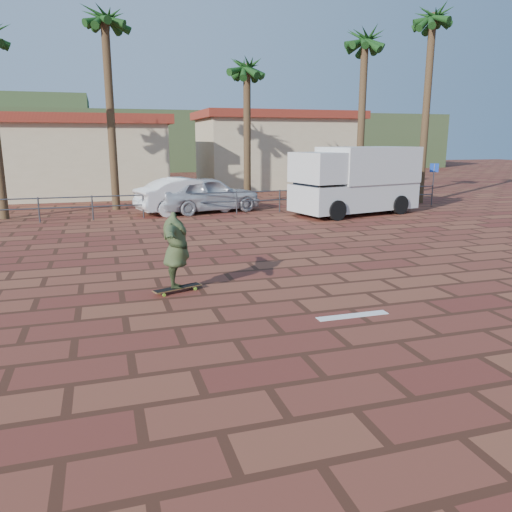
{
  "coord_description": "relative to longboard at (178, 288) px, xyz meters",
  "views": [
    {
      "loc": [
        -3.58,
        -9.02,
        3.18
      ],
      "look_at": [
        -0.59,
        0.7,
        0.8
      ],
      "focal_mm": 35.0,
      "sensor_mm": 36.0,
      "label": 1
    }
  ],
  "objects": [
    {
      "name": "ground",
      "position": [
        2.18,
        -1.23,
        -0.09
      ],
      "size": [
        120.0,
        120.0,
        0.0
      ],
      "primitive_type": "plane",
      "color": "brown",
      "rests_on": "ground"
    },
    {
      "name": "paint_stripe",
      "position": [
        2.88,
        -2.43,
        -0.08
      ],
      "size": [
        1.4,
        0.22,
        0.01
      ],
      "primitive_type": "cube",
      "color": "white",
      "rests_on": "ground"
    },
    {
      "name": "guardrail",
      "position": [
        2.18,
        10.77,
        0.59
      ],
      "size": [
        24.06,
        0.06,
        1.0
      ],
      "color": "#47494F",
      "rests_on": "ground"
    },
    {
      "name": "palm_left",
      "position": [
        -0.82,
        13.77,
        7.87
      ],
      "size": [
        2.4,
        2.4,
        9.45
      ],
      "color": "brown",
      "rests_on": "ground"
    },
    {
      "name": "palm_center",
      "position": [
        5.68,
        14.27,
        6.27
      ],
      "size": [
        2.4,
        2.4,
        7.75
      ],
      "color": "brown",
      "rests_on": "ground"
    },
    {
      "name": "palm_right",
      "position": [
        11.18,
        12.77,
        7.49
      ],
      "size": [
        2.4,
        2.4,
        9.05
      ],
      "color": "brown",
      "rests_on": "ground"
    },
    {
      "name": "palm_far_right",
      "position": [
        14.18,
        11.77,
        8.42
      ],
      "size": [
        2.4,
        2.4,
        10.05
      ],
      "color": "brown",
      "rests_on": "ground"
    },
    {
      "name": "building_west",
      "position": [
        -3.82,
        20.77,
        2.19
      ],
      "size": [
        12.6,
        7.6,
        4.5
      ],
      "color": "beige",
      "rests_on": "ground"
    },
    {
      "name": "building_east",
      "position": [
        10.18,
        22.77,
        2.45
      ],
      "size": [
        10.6,
        6.6,
        5.0
      ],
      "color": "beige",
      "rests_on": "ground"
    },
    {
      "name": "hill_front",
      "position": [
        2.18,
        48.77,
        2.91
      ],
      "size": [
        70.0,
        18.0,
        6.0
      ],
      "primitive_type": "cube",
      "color": "#384C28",
      "rests_on": "ground"
    },
    {
      "name": "longboard",
      "position": [
        0.0,
        0.0,
        0.0
      ],
      "size": [
        1.1,
        0.59,
        0.11
      ],
      "rotation": [
        0.0,
        0.0,
        0.35
      ],
      "color": "olive",
      "rests_on": "ground"
    },
    {
      "name": "skateboarder",
      "position": [
        0.0,
        0.0,
        0.83
      ],
      "size": [
        0.86,
        2.06,
        1.63
      ],
      "primitive_type": "imported",
      "rotation": [
        0.0,
        0.0,
        1.41
      ],
      "color": "#3B4927",
      "rests_on": "longboard"
    },
    {
      "name": "campervan",
      "position": [
        9.15,
        9.31,
        1.42
      ],
      "size": [
        5.92,
        3.49,
        2.87
      ],
      "rotation": [
        0.0,
        0.0,
        0.23
      ],
      "color": "silver",
      "rests_on": "ground"
    },
    {
      "name": "car_silver",
      "position": [
        3.1,
        11.77,
        0.72
      ],
      "size": [
        5.04,
        2.88,
        1.61
      ],
      "primitive_type": "imported",
      "rotation": [
        0.0,
        0.0,
        1.79
      ],
      "color": "silver",
      "rests_on": "ground"
    },
    {
      "name": "car_white",
      "position": [
        2.3,
        11.77,
        0.69
      ],
      "size": [
        4.97,
        2.78,
        1.55
      ],
      "primitive_type": "imported",
      "rotation": [
        0.0,
        0.0,
        1.83
      ],
      "color": "white",
      "rests_on": "ground"
    },
    {
      "name": "street_sign",
      "position": [
        14.18,
        10.77,
        1.34
      ],
      "size": [
        0.4,
        0.19,
        2.04
      ],
      "rotation": [
        0.0,
        0.0,
        -0.39
      ],
      "color": "gray",
      "rests_on": "ground"
    }
  ]
}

